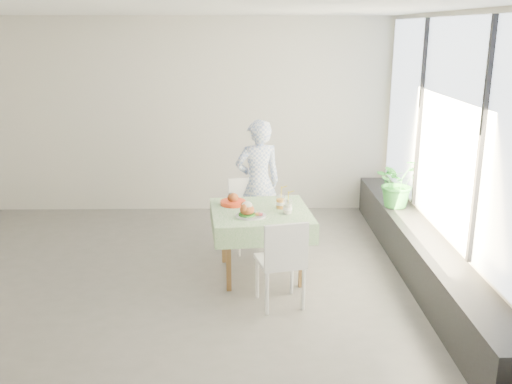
{
  "coord_description": "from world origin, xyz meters",
  "views": [
    {
      "loc": [
        0.91,
        -5.74,
        2.62
      ],
      "look_at": [
        1.01,
        0.15,
        0.93
      ],
      "focal_mm": 40.0,
      "sensor_mm": 36.0,
      "label": 1
    }
  ],
  "objects_px": {
    "cafe_table": "(261,235)",
    "potted_plant": "(397,182)",
    "chair_near": "(280,278)",
    "main_dish": "(249,212)",
    "chair_far": "(248,228)",
    "juice_cup_orange": "(280,202)",
    "diner": "(258,183)"
  },
  "relations": [
    {
      "from": "diner",
      "to": "potted_plant",
      "type": "height_order",
      "value": "diner"
    },
    {
      "from": "chair_near",
      "to": "potted_plant",
      "type": "bearing_deg",
      "value": 46.61
    },
    {
      "from": "cafe_table",
      "to": "juice_cup_orange",
      "type": "relative_size",
      "value": 3.87
    },
    {
      "from": "main_dish",
      "to": "potted_plant",
      "type": "height_order",
      "value": "potted_plant"
    },
    {
      "from": "juice_cup_orange",
      "to": "potted_plant",
      "type": "relative_size",
      "value": 0.48
    },
    {
      "from": "chair_far",
      "to": "potted_plant",
      "type": "xyz_separation_m",
      "value": [
        1.83,
        0.14,
        0.54
      ]
    },
    {
      "from": "main_dish",
      "to": "potted_plant",
      "type": "xyz_separation_m",
      "value": [
        1.83,
        1.11,
        0.01
      ]
    },
    {
      "from": "main_dish",
      "to": "juice_cup_orange",
      "type": "distance_m",
      "value": 0.44
    },
    {
      "from": "cafe_table",
      "to": "potted_plant",
      "type": "distance_m",
      "value": 1.95
    },
    {
      "from": "juice_cup_orange",
      "to": "potted_plant",
      "type": "height_order",
      "value": "potted_plant"
    },
    {
      "from": "cafe_table",
      "to": "potted_plant",
      "type": "xyz_separation_m",
      "value": [
        1.7,
        0.88,
        0.35
      ]
    },
    {
      "from": "chair_far",
      "to": "chair_near",
      "type": "relative_size",
      "value": 0.97
    },
    {
      "from": "chair_far",
      "to": "potted_plant",
      "type": "relative_size",
      "value": 1.4
    },
    {
      "from": "cafe_table",
      "to": "chair_far",
      "type": "height_order",
      "value": "chair_far"
    },
    {
      "from": "chair_far",
      "to": "chair_near",
      "type": "xyz_separation_m",
      "value": [
        0.31,
        -1.48,
        0.01
      ]
    },
    {
      "from": "cafe_table",
      "to": "juice_cup_orange",
      "type": "xyz_separation_m",
      "value": [
        0.22,
        0.06,
        0.35
      ]
    },
    {
      "from": "cafe_table",
      "to": "potted_plant",
      "type": "height_order",
      "value": "potted_plant"
    },
    {
      "from": "main_dish",
      "to": "potted_plant",
      "type": "relative_size",
      "value": 0.52
    },
    {
      "from": "chair_far",
      "to": "chair_near",
      "type": "distance_m",
      "value": 1.51
    },
    {
      "from": "cafe_table",
      "to": "chair_far",
      "type": "xyz_separation_m",
      "value": [
        -0.13,
        0.74,
        -0.19
      ]
    },
    {
      "from": "diner",
      "to": "chair_near",
      "type": "bearing_deg",
      "value": 80.25
    },
    {
      "from": "cafe_table",
      "to": "main_dish",
      "type": "height_order",
      "value": "main_dish"
    },
    {
      "from": "juice_cup_orange",
      "to": "main_dish",
      "type": "bearing_deg",
      "value": -140.84
    },
    {
      "from": "main_dish",
      "to": "juice_cup_orange",
      "type": "relative_size",
      "value": 1.1
    },
    {
      "from": "chair_far",
      "to": "main_dish",
      "type": "bearing_deg",
      "value": -89.89
    },
    {
      "from": "diner",
      "to": "juice_cup_orange",
      "type": "relative_size",
      "value": 5.36
    },
    {
      "from": "juice_cup_orange",
      "to": "potted_plant",
      "type": "bearing_deg",
      "value": 29.01
    },
    {
      "from": "chair_near",
      "to": "main_dish",
      "type": "bearing_deg",
      "value": 120.75
    },
    {
      "from": "chair_near",
      "to": "potted_plant",
      "type": "height_order",
      "value": "potted_plant"
    },
    {
      "from": "chair_far",
      "to": "main_dish",
      "type": "xyz_separation_m",
      "value": [
        0.0,
        -0.97,
        0.53
      ]
    },
    {
      "from": "chair_far",
      "to": "juice_cup_orange",
      "type": "height_order",
      "value": "juice_cup_orange"
    },
    {
      "from": "cafe_table",
      "to": "chair_far",
      "type": "bearing_deg",
      "value": 99.99
    }
  ]
}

